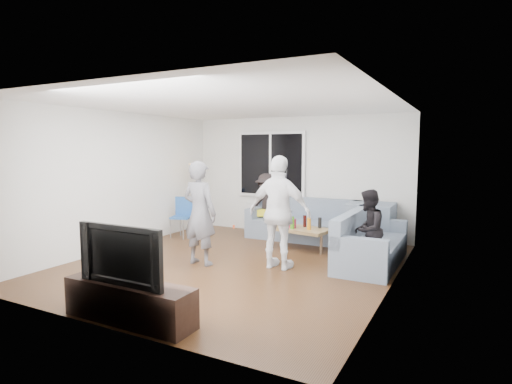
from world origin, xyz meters
The scene contains 32 objects.
floor centered at (0.00, 0.00, -0.02)m, with size 5.00×5.50×0.04m, color #56351C.
ceiling centered at (0.00, 0.00, 2.62)m, with size 5.00×5.50×0.04m, color white.
wall_back centered at (0.00, 2.77, 1.30)m, with size 5.00×0.04×2.60m, color silver.
wall_front centered at (0.00, -2.77, 1.30)m, with size 5.00×0.04×2.60m, color silver.
wall_left centered at (-2.52, 0.00, 1.30)m, with size 0.04×5.50×2.60m, color silver.
wall_right centered at (2.52, 0.00, 1.30)m, with size 0.04×5.50×2.60m, color silver.
window_frame centered at (-0.60, 2.69, 1.55)m, with size 1.62×0.06×1.47m, color white.
window_glass centered at (-0.60, 2.65, 1.55)m, with size 1.50×0.02×1.35m, color black.
window_mullion centered at (-0.60, 2.64, 1.55)m, with size 0.05×0.03×1.35m, color white.
radiator centered at (-0.60, 2.65, 0.31)m, with size 1.30×0.12×0.62m, color silver.
potted_plant centered at (-0.32, 2.62, 0.78)m, with size 0.18×0.15×0.33m, color #376629.
vase centered at (-0.86, 2.62, 0.70)m, with size 0.15×0.15×0.15m, color white.
sofa_back_section centered at (0.32, 2.27, 0.42)m, with size 2.30×0.85×0.85m, color slate, non-canonical shape.
sofa_right_section centered at (2.02, 1.04, 0.42)m, with size 0.85×2.00×0.85m, color slate, non-canonical shape.
sofa_corner centered at (1.73, 2.27, 0.42)m, with size 0.85×0.85×0.85m, color slate.
cushion_yellow centered at (-0.67, 2.25, 0.51)m, with size 0.38×0.32×0.14m, color yellow.
cushion_red centered at (-0.30, 2.33, 0.51)m, with size 0.36×0.30×0.13m, color maroon.
coffee_table centered at (0.58, 1.53, 0.20)m, with size 1.10×0.60×0.40m, color #A17F4E.
pitcher centered at (0.43, 1.45, 0.49)m, with size 0.17×0.17×0.17m, color maroon.
side_chair centered at (-2.05, 1.27, 0.43)m, with size 0.40×0.40×0.86m, color #235299, non-canonical shape.
floor_lamp centered at (-2.05, 1.83, 0.78)m, with size 0.32×0.32×1.56m, color #F7A22E, non-canonical shape.
player_left centered at (-0.49, -0.26, 0.85)m, with size 0.62×0.41×1.71m, color #555459.
player_right centered at (0.77, 0.13, 0.90)m, with size 1.06×0.44×1.80m, color white.
spectator_right centered at (2.02, 0.73, 0.64)m, with size 0.62×0.48×1.27m, color black.
spectator_back centered at (-0.52, 2.30, 0.68)m, with size 0.88×0.51×1.37m, color black.
tv_console centered at (0.14, -2.50, 0.22)m, with size 1.60×0.40×0.44m, color black.
television centered at (0.14, -2.50, 0.77)m, with size 1.14×0.15×0.66m, color black.
bottle_a centered at (0.23, 1.58, 0.51)m, with size 0.07×0.07×0.23m, color #BB420B.
bottle_c centered at (0.61, 1.65, 0.51)m, with size 0.07×0.07×0.22m, color black.
bottle_e centered at (0.91, 1.67, 0.50)m, with size 0.07×0.07×0.20m, color black.
bottle_d centered at (0.78, 1.44, 0.52)m, with size 0.07×0.07×0.24m, color orange.
bottle_b centered at (0.47, 1.37, 0.51)m, with size 0.08×0.08×0.23m, color #3E8A19.
Camera 1 is at (3.42, -5.77, 1.90)m, focal length 29.06 mm.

